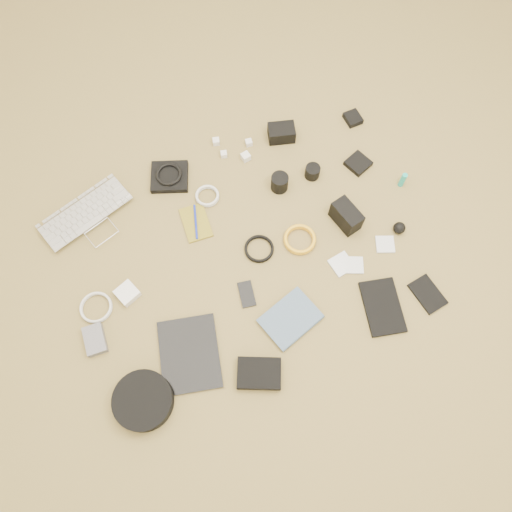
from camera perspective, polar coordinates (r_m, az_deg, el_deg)
name	(u,v)px	position (r m, az deg, el deg)	size (l,w,h in m)	color
laptop	(93,222)	(2.12, -18.13, 3.69)	(0.38, 0.26, 0.03)	silver
headphone_pouch	(170,177)	(2.15, -9.85, 8.90)	(0.15, 0.14, 0.03)	black
headphones	(169,174)	(2.14, -9.94, 9.19)	(0.11, 0.11, 0.01)	black
charger_a	(224,154)	(2.19, -3.69, 11.53)	(0.03, 0.03, 0.02)	silver
charger_b	(216,142)	(2.23, -4.58, 12.91)	(0.03, 0.03, 0.03)	silver
charger_c	(249,143)	(2.22, -0.83, 12.83)	(0.03, 0.03, 0.03)	silver
charger_d	(246,157)	(2.17, -1.19, 11.27)	(0.03, 0.03, 0.03)	silver
dslr_camera	(281,133)	(2.23, 2.93, 13.88)	(0.11, 0.08, 0.07)	black
lens_pouch	(353,118)	(2.33, 11.01, 15.19)	(0.07, 0.07, 0.03)	black
notebook_olive	(196,223)	(2.04, -6.88, 3.80)	(0.10, 0.16, 0.01)	olive
pen_blue	(196,222)	(2.04, -6.91, 3.91)	(0.01, 0.01, 0.15)	#1526B2
cable_white_a	(207,197)	(2.09, -5.57, 6.76)	(0.10, 0.10, 0.01)	silver
lens_a	(280,183)	(2.08, 2.71, 8.38)	(0.07, 0.07, 0.08)	black
lens_b	(312,172)	(2.13, 6.47, 9.54)	(0.06, 0.06, 0.06)	black
card_reader	(358,163)	(2.20, 11.59, 10.33)	(0.09, 0.09, 0.02)	black
power_brick	(127,293)	(1.97, -14.50, -4.14)	(0.08, 0.08, 0.03)	silver
cable_white_b	(97,308)	(1.99, -17.76, -5.66)	(0.12, 0.12, 0.01)	silver
cable_black	(259,249)	(1.98, 0.36, 0.77)	(0.12, 0.12, 0.01)	black
cable_yellow	(300,240)	(2.00, 5.01, 1.81)	(0.13, 0.13, 0.01)	gold
flash	(346,216)	(2.03, 10.27, 4.51)	(0.07, 0.13, 0.10)	black
lens_cleaner	(403,180)	(2.17, 16.42, 8.34)	(0.02, 0.02, 0.08)	#19A699
battery_charger	(95,340)	(1.95, -17.92, -9.10)	(0.07, 0.11, 0.03)	slate
tablet	(189,354)	(1.87, -7.62, -11.06)	(0.21, 0.28, 0.01)	black
phone	(247,294)	(1.92, -1.07, -4.38)	(0.05, 0.10, 0.01)	black
filter_case_left	(342,264)	(1.98, 9.75, -0.93)	(0.08, 0.08, 0.01)	silver
filter_case_mid	(354,265)	(1.99, 11.15, -1.04)	(0.07, 0.07, 0.01)	silver
filter_case_right	(385,244)	(2.05, 14.53, 1.29)	(0.07, 0.07, 0.01)	silver
air_blower	(399,228)	(2.08, 16.06, 3.10)	(0.05, 0.05, 0.05)	black
headphone_case	(143,401)	(1.85, -12.77, -15.83)	(0.21, 0.21, 0.06)	black
drive_case	(259,373)	(1.83, 0.35, -13.28)	(0.16, 0.11, 0.04)	black
paperback	(304,334)	(1.88, 5.53, -8.90)	(0.15, 0.21, 0.02)	#455C76
notebook_black_a	(382,307)	(1.96, 14.25, -5.65)	(0.13, 0.22, 0.02)	black
notebook_black_b	(428,294)	(2.02, 19.01, -4.13)	(0.09, 0.14, 0.01)	black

